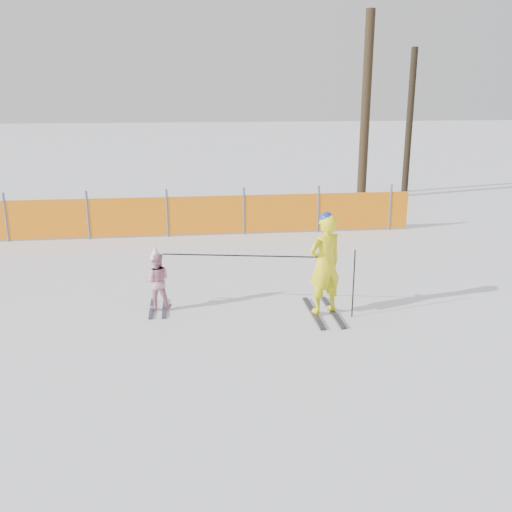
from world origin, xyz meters
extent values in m
plane|color=white|center=(0.00, 0.00, 0.00)|extent=(120.00, 120.00, 0.00)
cube|color=black|center=(0.96, 0.25, 0.02)|extent=(0.09, 1.42, 0.04)
cube|color=black|center=(1.30, 0.25, 0.02)|extent=(0.09, 1.42, 0.04)
imported|color=yellow|center=(1.13, 0.25, 0.89)|extent=(0.73, 0.61, 1.70)
sphere|color=#1C319B|center=(1.13, 0.25, 1.67)|extent=(0.22, 0.22, 0.22)
cube|color=black|center=(-1.80, 0.81, 0.01)|extent=(0.09, 0.94, 0.03)
cube|color=black|center=(-1.58, 0.81, 0.01)|extent=(0.09, 0.94, 0.03)
imported|color=pink|center=(-1.69, 0.81, 0.52)|extent=(0.48, 0.38, 0.99)
cone|color=white|center=(-1.69, 0.81, 1.05)|extent=(0.19, 0.19, 0.24)
cylinder|color=black|center=(1.58, 0.05, 0.59)|extent=(0.02, 0.02, 1.18)
cylinder|color=black|center=(-0.28, 0.53, 1.01)|extent=(2.58, 0.54, 0.02)
cylinder|color=#595960|center=(-5.62, 5.98, 0.62)|extent=(0.06, 0.06, 1.25)
cylinder|color=#595960|center=(-3.62, 5.98, 0.62)|extent=(0.06, 0.06, 1.25)
cylinder|color=#595960|center=(-1.62, 5.98, 0.62)|extent=(0.06, 0.06, 1.25)
cylinder|color=#595960|center=(0.38, 5.98, 0.62)|extent=(0.06, 0.06, 1.25)
cylinder|color=#595960|center=(2.38, 5.98, 0.62)|extent=(0.06, 0.06, 1.25)
cylinder|color=#595960|center=(4.38, 5.98, 0.62)|extent=(0.06, 0.06, 1.25)
cube|color=orange|center=(-3.38, 5.98, 0.55)|extent=(16.49, 0.03, 1.00)
cylinder|color=#312415|center=(5.01, 10.53, 3.11)|extent=(0.31, 0.31, 6.21)
cylinder|color=black|center=(7.09, 11.79, 2.58)|extent=(0.24, 0.24, 5.15)
camera|label=1|loc=(-1.17, -8.66, 3.71)|focal=40.00mm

